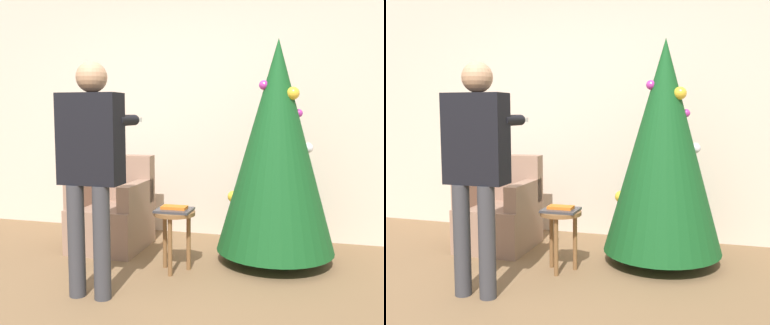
{
  "view_description": "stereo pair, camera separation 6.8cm",
  "coord_description": "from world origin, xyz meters",
  "views": [
    {
      "loc": [
        1.32,
        -2.4,
        1.3
      ],
      "look_at": [
        0.41,
        0.91,
        0.92
      ],
      "focal_mm": 42.0,
      "sensor_mm": 36.0,
      "label": 1
    },
    {
      "loc": [
        1.38,
        -2.38,
        1.3
      ],
      "look_at": [
        0.41,
        0.91,
        0.92
      ],
      "focal_mm": 42.0,
      "sensor_mm": 36.0,
      "label": 2
    }
  ],
  "objects": [
    {
      "name": "christmas_tree",
      "position": [
        1.0,
        1.46,
        1.01
      ],
      "size": [
        1.01,
        1.01,
        1.92
      ],
      "color": "brown",
      "rests_on": "ground_plane"
    },
    {
      "name": "laptop",
      "position": [
        0.23,
        1.02,
        0.51
      ],
      "size": [
        0.29,
        0.24,
        0.02
      ],
      "color": "#38383D",
      "rests_on": "side_stool"
    },
    {
      "name": "person_standing",
      "position": [
        -0.19,
        0.41,
        0.99
      ],
      "size": [
        0.45,
        0.57,
        1.65
      ],
      "color": "#38383D",
      "rests_on": "ground_plane"
    },
    {
      "name": "book",
      "position": [
        0.23,
        1.02,
        0.53
      ],
      "size": [
        0.2,
        0.11,
        0.02
      ],
      "color": "orange",
      "rests_on": "laptop"
    },
    {
      "name": "ground_plane",
      "position": [
        0.0,
        0.0,
        0.0
      ],
      "size": [
        14.0,
        14.0,
        0.0
      ],
      "primitive_type": "plane",
      "color": "brown"
    },
    {
      "name": "wall_back",
      "position": [
        0.0,
        2.23,
        1.35
      ],
      "size": [
        8.0,
        0.06,
        2.7
      ],
      "color": "beige",
      "rests_on": "ground_plane"
    },
    {
      "name": "armchair",
      "position": [
        -0.55,
        1.51,
        0.32
      ],
      "size": [
        0.64,
        0.69,
        0.88
      ],
      "color": "#93705B",
      "rests_on": "ground_plane"
    },
    {
      "name": "side_stool",
      "position": [
        0.23,
        1.02,
        0.4
      ],
      "size": [
        0.34,
        0.34,
        0.5
      ],
      "color": "brown",
      "rests_on": "ground_plane"
    }
  ]
}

